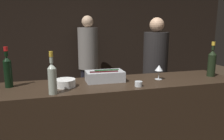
{
  "coord_description": "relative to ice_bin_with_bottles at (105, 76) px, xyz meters",
  "views": [
    {
      "loc": [
        -0.55,
        -1.69,
        1.62
      ],
      "look_at": [
        0.0,
        0.32,
        1.19
      ],
      "focal_mm": 35.0,
      "sensor_mm": 36.0,
      "label": 1
    }
  ],
  "objects": [
    {
      "name": "rose_wine_bottle",
      "position": [
        -0.5,
        -0.29,
        0.08
      ],
      "size": [
        0.07,
        0.07,
        0.35
      ],
      "color": "#9EA899",
      "rests_on": "bar_counter"
    },
    {
      "name": "person_in_hoodie",
      "position": [
        0.14,
        1.92,
        -0.13
      ],
      "size": [
        0.37,
        0.37,
        1.79
      ],
      "rotation": [
        0.0,
        0.0,
        0.52
      ],
      "color": "black",
      "rests_on": "ground_plane"
    },
    {
      "name": "champagne_bottle",
      "position": [
        1.17,
        -0.09,
        0.1
      ],
      "size": [
        0.08,
        0.08,
        0.38
      ],
      "color": "black",
      "rests_on": "bar_counter"
    },
    {
      "name": "candle_votive",
      "position": [
        0.25,
        -0.26,
        -0.03
      ],
      "size": [
        0.07,
        0.07,
        0.05
      ],
      "color": "silver",
      "rests_on": "bar_counter"
    },
    {
      "name": "person_blond_tee",
      "position": [
        0.99,
        0.88,
        -0.17
      ],
      "size": [
        0.36,
        0.36,
        1.73
      ],
      "rotation": [
        0.0,
        0.0,
        0.17
      ],
      "color": "black",
      "rests_on": "ground_plane"
    },
    {
      "name": "wall_back_chalkboard",
      "position": [
        0.06,
        2.39,
        0.27
      ],
      "size": [
        6.4,
        0.06,
        2.8
      ],
      "color": "black",
      "rests_on": "ground_plane"
    },
    {
      "name": "bar_counter",
      "position": [
        0.06,
        -0.08,
        -0.59
      ],
      "size": [
        2.52,
        0.58,
        1.07
      ],
      "color": "#2D2116",
      "rests_on": "ground_plane"
    },
    {
      "name": "ice_bin_with_bottles",
      "position": [
        0.0,
        0.0,
        0.0
      ],
      "size": [
        0.37,
        0.21,
        0.11
      ],
      "color": "#B7BABF",
      "rests_on": "bar_counter"
    },
    {
      "name": "wine_glass",
      "position": [
        0.55,
        -0.07,
        0.06
      ],
      "size": [
        0.08,
        0.08,
        0.15
      ],
      "color": "silver",
      "rests_on": "bar_counter"
    },
    {
      "name": "bowl_white",
      "position": [
        -0.39,
        -0.09,
        -0.02
      ],
      "size": [
        0.19,
        0.19,
        0.07
      ],
      "color": "white",
      "rests_on": "bar_counter"
    },
    {
      "name": "red_wine_bottle_burgundy",
      "position": [
        -0.88,
        0.02,
        0.1
      ],
      "size": [
        0.07,
        0.07,
        0.37
      ],
      "color": "black",
      "rests_on": "bar_counter"
    }
  ]
}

